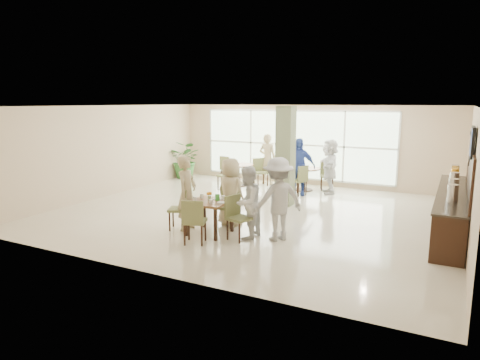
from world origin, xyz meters
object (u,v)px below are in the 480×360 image
at_px(potted_plant, 186,160).
at_px(main_table, 209,205).
at_px(buffet_counter, 453,208).
at_px(teen_far, 231,192).
at_px(round_table_left, 238,169).
at_px(teen_standing, 278,199).
at_px(adult_b, 330,166).
at_px(teen_right, 247,203).
at_px(adult_a, 298,167).
at_px(adult_standing, 268,159).
at_px(round_table_right, 304,173).
at_px(teen_left, 187,193).

bearing_deg(potted_plant, main_table, -51.59).
xyz_separation_m(main_table, potted_plant, (-4.49, 5.66, 0.06)).
height_order(buffet_counter, teen_far, buffet_counter).
relative_size(main_table, round_table_left, 0.81).
bearing_deg(buffet_counter, teen_standing, -145.13).
bearing_deg(teen_far, adult_b, -89.72).
bearing_deg(main_table, teen_right, 7.51).
height_order(buffet_counter, adult_a, buffet_counter).
distance_m(teen_right, adult_standing, 6.22).
distance_m(potted_plant, adult_a, 4.94).
relative_size(potted_plant, teen_far, 0.88).
bearing_deg(main_table, buffet_counter, 28.49).
xyz_separation_m(buffet_counter, teen_right, (-3.92, -2.49, 0.23)).
height_order(main_table, round_table_right, same).
xyz_separation_m(round_table_right, teen_standing, (1.20, -5.23, 0.32)).
bearing_deg(adult_a, teen_right, -101.21).
bearing_deg(buffet_counter, round_table_left, 158.59).
distance_m(round_table_right, adult_a, 0.84).
distance_m(teen_far, adult_standing, 5.33).
height_order(round_table_left, potted_plant, potted_plant).
distance_m(main_table, adult_a, 4.78).
distance_m(teen_standing, adult_a, 4.60).
relative_size(round_table_left, teen_far, 0.67).
bearing_deg(teen_left, round_table_right, -16.83).
bearing_deg(teen_left, teen_far, -51.32).
bearing_deg(adult_standing, adult_a, 147.54).
bearing_deg(main_table, teen_standing, 11.58).
bearing_deg(teen_right, adult_b, 178.37).
bearing_deg(teen_left, round_table_left, 7.71).
bearing_deg(teen_right, potted_plant, -134.30).
relative_size(main_table, adult_a, 0.49).
bearing_deg(teen_far, round_table_left, -51.34).
distance_m(buffet_counter, teen_standing, 4.03).
relative_size(buffet_counter, teen_left, 2.73).
distance_m(buffet_counter, teen_far, 5.04).
distance_m(potted_plant, teen_right, 7.72).
relative_size(teen_left, teen_far, 1.06).
bearing_deg(adult_a, teen_far, -111.38).
relative_size(teen_far, adult_standing, 0.90).
bearing_deg(round_table_right, buffet_counter, -33.11).
xyz_separation_m(potted_plant, teen_far, (4.59, -4.86, 0.10)).
distance_m(round_table_left, adult_standing, 1.12).
bearing_deg(teen_standing, adult_standing, -114.72).
relative_size(main_table, adult_b, 0.50).
bearing_deg(teen_left, potted_plant, 27.41).
bearing_deg(round_table_left, teen_right, -60.73).
distance_m(teen_standing, adult_b, 5.17).
bearing_deg(teen_right, teen_left, -85.96).
height_order(buffet_counter, teen_left, buffet_counter).
bearing_deg(teen_far, buffet_counter, -145.65).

